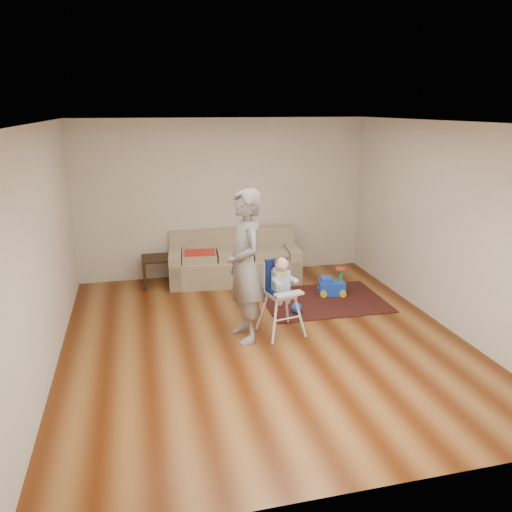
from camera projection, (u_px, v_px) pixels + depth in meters
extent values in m
plane|color=#4F2109|center=(263.00, 339.00, 6.42)|extent=(5.50, 5.50, 0.00)
cube|color=beige|center=(224.00, 199.00, 8.60)|extent=(5.00, 0.04, 2.70)
cube|color=beige|center=(44.00, 251.00, 5.47)|extent=(0.04, 5.50, 2.70)
cube|color=beige|center=(446.00, 226.00, 6.60)|extent=(0.04, 5.50, 2.70)
cube|color=white|center=(264.00, 122.00, 5.65)|extent=(5.00, 5.50, 0.04)
cube|color=red|center=(200.00, 253.00, 8.24)|extent=(0.53, 0.37, 0.04)
cube|color=black|center=(323.00, 300.00, 7.69)|extent=(1.85, 1.40, 0.01)
sphere|color=blue|center=(296.00, 308.00, 7.18)|extent=(0.16, 0.16, 0.16)
cylinder|color=blue|center=(280.00, 268.00, 6.23)|extent=(0.03, 0.12, 0.01)
imported|color=gray|center=(245.00, 267.00, 6.18)|extent=(0.54, 0.75, 1.94)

